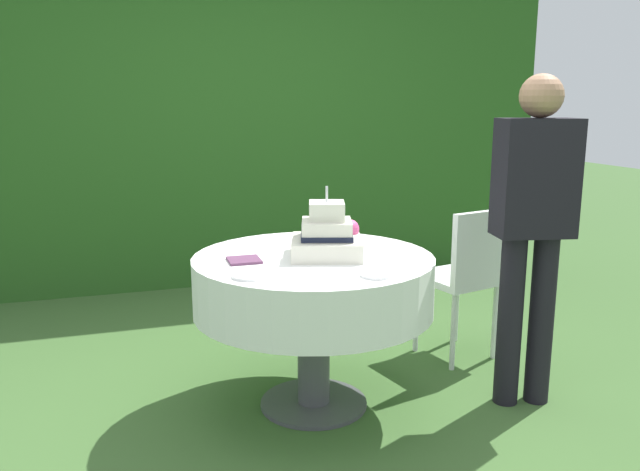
{
  "coord_description": "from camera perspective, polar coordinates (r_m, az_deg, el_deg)",
  "views": [
    {
      "loc": [
        -0.85,
        -2.79,
        1.48
      ],
      "look_at": [
        0.03,
        -0.01,
        0.86
      ],
      "focal_mm": 35.8,
      "sensor_mm": 36.0,
      "label": 1
    }
  ],
  "objects": [
    {
      "name": "serving_plate_near",
      "position": [
        2.67,
        -6.34,
        -3.62
      ],
      "size": [
        0.14,
        0.14,
        0.01
      ],
      "primitive_type": "cylinder",
      "color": "white",
      "rests_on": "cake_table"
    },
    {
      "name": "napkin_stack",
      "position": [
        2.93,
        -6.78,
        -2.21
      ],
      "size": [
        0.15,
        0.15,
        0.01
      ],
      "primitive_type": "cube",
      "rotation": [
        0.0,
        0.0,
        -0.01
      ],
      "color": "#603856",
      "rests_on": "cake_table"
    },
    {
      "name": "serving_plate_far",
      "position": [
        2.68,
        5.08,
        -3.53
      ],
      "size": [
        0.13,
        0.13,
        0.01
      ],
      "primitive_type": "cylinder",
      "color": "white",
      "rests_on": "cake_table"
    },
    {
      "name": "foliage_hedge",
      "position": [
        5.43,
        -8.72,
        10.89
      ],
      "size": [
        5.5,
        0.67,
        2.77
      ],
      "primitive_type": "cube",
      "color": "#28561E",
      "rests_on": "ground_plane"
    },
    {
      "name": "ground_plane",
      "position": [
        3.28,
        -0.57,
        -14.86
      ],
      "size": [
        20.0,
        20.0,
        0.0
      ],
      "primitive_type": "plane",
      "color": "#3D602D"
    },
    {
      "name": "standing_person",
      "position": [
        3.18,
        18.49,
        1.38
      ],
      "size": [
        0.39,
        0.27,
        1.6
      ],
      "color": "black",
      "rests_on": "ground_plane"
    },
    {
      "name": "cake_table",
      "position": [
        3.05,
        -0.59,
        -4.46
      ],
      "size": [
        1.14,
        1.14,
        0.76
      ],
      "color": "#4C4C51",
      "rests_on": "ground_plane"
    },
    {
      "name": "garden_chair",
      "position": [
        3.71,
        13.01,
        -2.97
      ],
      "size": [
        0.48,
        0.48,
        0.89
      ],
      "color": "white",
      "rests_on": "ground_plane"
    },
    {
      "name": "wedding_cake",
      "position": [
        2.99,
        0.69,
        -0.09
      ],
      "size": [
        0.41,
        0.41,
        0.33
      ],
      "color": "silver",
      "rests_on": "cake_table"
    }
  ]
}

